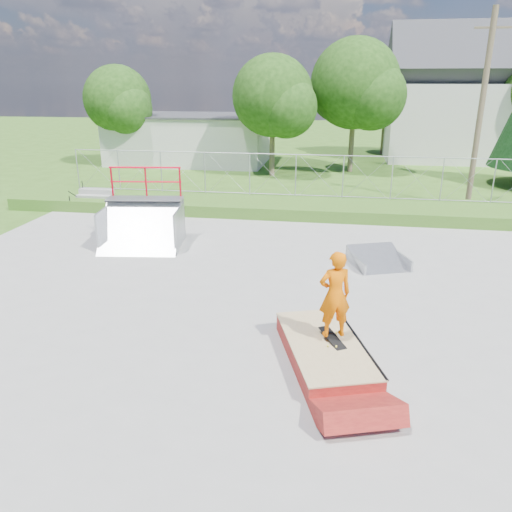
{
  "coord_description": "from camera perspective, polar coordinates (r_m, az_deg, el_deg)",
  "views": [
    {
      "loc": [
        1.71,
        -10.72,
        5.27
      ],
      "look_at": [
        -0.16,
        0.88,
        1.1
      ],
      "focal_mm": 35.0,
      "sensor_mm": 36.0,
      "label": 1
    }
  ],
  "objects": [
    {
      "name": "chain_link_fence",
      "position": [
        21.64,
        4.56,
        9.17
      ],
      "size": [
        20.0,
        0.06,
        1.8
      ],
      "primitive_type": null,
      "color": "#9B9EA5",
      "rests_on": "grass_berm"
    },
    {
      "name": "flat_bank_ramp",
      "position": [
        15.25,
        13.82,
        -0.36
      ],
      "size": [
        1.93,
        1.99,
        0.45
      ],
      "primitive_type": null,
      "rotation": [
        0.0,
        0.0,
        0.35
      ],
      "color": "#9B9DA2",
      "rests_on": "concrete_pad"
    },
    {
      "name": "gable_house",
      "position": [
        37.47,
        21.27,
        16.09
      ],
      "size": [
        8.4,
        6.08,
        8.94
      ],
      "color": "beige",
      "rests_on": "ground"
    },
    {
      "name": "tree_left_far",
      "position": [
        33.44,
        -15.25,
        16.6
      ],
      "size": [
        4.42,
        4.16,
        6.18
      ],
      "color": "brown",
      "rests_on": "ground"
    },
    {
      "name": "tree_left_near",
      "position": [
        28.78,
        2.38,
        17.47
      ],
      "size": [
        4.76,
        4.48,
        6.65
      ],
      "color": "brown",
      "rests_on": "ground"
    },
    {
      "name": "utility_building_flat",
      "position": [
        34.34,
        -7.5,
        13.07
      ],
      "size": [
        10.0,
        6.0,
        3.0
      ],
      "primitive_type": "cube",
      "color": "beige",
      "rests_on": "ground"
    },
    {
      "name": "quarter_pipe",
      "position": [
        16.6,
        -13.11,
        5.04
      ],
      "size": [
        2.77,
        2.43,
        2.51
      ],
      "primitive_type": null,
      "rotation": [
        0.0,
        0.0,
        0.13
      ],
      "color": "#9B9DA2",
      "rests_on": "concrete_pad"
    },
    {
      "name": "skateboard",
      "position": [
        10.03,
        8.72,
        -9.27
      ],
      "size": [
        0.59,
        0.8,
        0.13
      ],
      "primitive_type": "cube",
      "rotation": [
        0.14,
        0.0,
        0.52
      ],
      "color": "black",
      "rests_on": "grind_box"
    },
    {
      "name": "concrete_stairs",
      "position": [
        22.48,
        -18.2,
        6.05
      ],
      "size": [
        1.5,
        1.6,
        0.8
      ],
      "primitive_type": null,
      "color": "gray",
      "rests_on": "ground"
    },
    {
      "name": "grass_berm",
      "position": [
        20.91,
        4.24,
        5.59
      ],
      "size": [
        24.0,
        3.0,
        0.5
      ],
      "primitive_type": "cube",
      "color": "#335719",
      "rests_on": "ground"
    },
    {
      "name": "ground",
      "position": [
        12.07,
        0.11,
        -6.35
      ],
      "size": [
        120.0,
        120.0,
        0.0
      ],
      "primitive_type": "plane",
      "color": "#335719",
      "rests_on": "ground"
    },
    {
      "name": "grind_box",
      "position": [
        10.06,
        7.85,
        -10.81
      ],
      "size": [
        2.21,
        3.17,
        0.43
      ],
      "rotation": [
        0.0,
        0.0,
        0.31
      ],
      "color": "maroon",
      "rests_on": "concrete_pad"
    },
    {
      "name": "concrete_pad",
      "position": [
        12.06,
        0.11,
        -6.26
      ],
      "size": [
        20.0,
        16.0,
        0.04
      ],
      "primitive_type": "cube",
      "color": "gray",
      "rests_on": "ground"
    },
    {
      "name": "tree_back_mid",
      "position": [
        38.77,
        14.99,
        16.49
      ],
      "size": [
        4.08,
        3.84,
        5.7
      ],
      "color": "brown",
      "rests_on": "ground"
    },
    {
      "name": "tree_center",
      "position": [
        30.55,
        11.81,
        18.36
      ],
      "size": [
        5.44,
        5.12,
        7.6
      ],
      "color": "brown",
      "rests_on": "ground"
    },
    {
      "name": "skater",
      "position": [
        9.65,
        8.98,
        -4.77
      ],
      "size": [
        0.73,
        0.6,
        1.73
      ],
      "primitive_type": "imported",
      "rotation": [
        0.0,
        0.0,
        3.49
      ],
      "color": "#DF5E01",
      "rests_on": "grind_box"
    },
    {
      "name": "utility_pole",
      "position": [
        23.48,
        24.3,
        14.79
      ],
      "size": [
        0.24,
        0.24,
        8.0
      ],
      "primitive_type": "cylinder",
      "color": "brown",
      "rests_on": "ground"
    }
  ]
}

